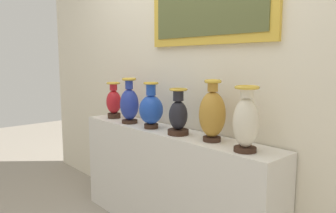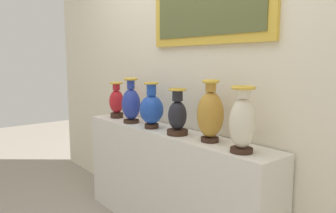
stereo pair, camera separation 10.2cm
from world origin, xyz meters
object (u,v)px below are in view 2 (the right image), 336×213
at_px(vase_ochre, 210,114).
at_px(vase_ivory, 242,122).
at_px(vase_cobalt, 131,104).
at_px(vase_sapphire, 152,109).
at_px(vase_onyx, 177,115).
at_px(vase_crimson, 117,101).

distance_m(vase_ochre, vase_ivory, 0.29).
xyz_separation_m(vase_cobalt, vase_sapphire, (0.29, 0.00, -0.01)).
bearing_deg(vase_sapphire, vase_cobalt, -179.87).
bearing_deg(vase_sapphire, vase_onyx, 1.37).
relative_size(vase_sapphire, vase_ivory, 0.94).
bearing_deg(vase_cobalt, vase_crimson, 173.53).
height_order(vase_cobalt, vase_onyx, vase_cobalt).
relative_size(vase_cobalt, vase_onyx, 1.15).
distance_m(vase_cobalt, vase_ivory, 1.16).
xyz_separation_m(vase_ochre, vase_ivory, (0.29, -0.04, -0.00)).
height_order(vase_sapphire, vase_onyx, vase_sapphire).
distance_m(vase_crimson, vase_cobalt, 0.30).
bearing_deg(vase_cobalt, vase_onyx, 0.76).
distance_m(vase_cobalt, vase_sapphire, 0.29).
distance_m(vase_crimson, vase_sapphire, 0.58).
height_order(vase_onyx, vase_ivory, vase_ivory).
height_order(vase_crimson, vase_onyx, vase_onyx).
bearing_deg(vase_ivory, vase_sapphire, 179.47).
bearing_deg(vase_sapphire, vase_ochre, 3.45).
xyz_separation_m(vase_onyx, vase_ivory, (0.58, -0.02, 0.04)).
height_order(vase_cobalt, vase_ochre, vase_ochre).
relative_size(vase_sapphire, vase_onyx, 1.09).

